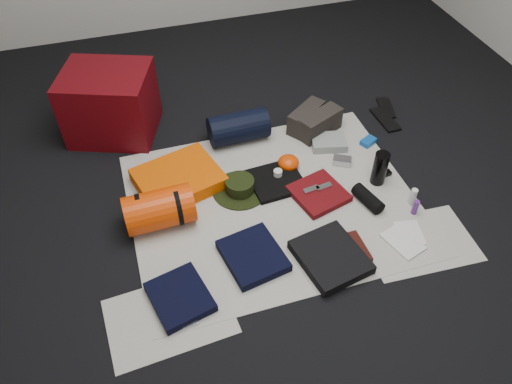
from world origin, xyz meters
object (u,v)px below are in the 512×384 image
object	(u,v)px
sleeping_pad	(179,179)
navy_duffel	(238,127)
stuff_sack	(159,209)
water_bottle	(380,168)
compact_camera	(342,161)
paperback_book	(353,249)
red_cabinet	(110,104)

from	to	relation	value
sleeping_pad	navy_duffel	size ratio (longest dim) A/B	1.24
stuff_sack	water_bottle	world-z (taller)	stuff_sack
compact_camera	paperback_book	world-z (taller)	compact_camera
sleeping_pad	stuff_sack	bearing A→B (deg)	-119.18
water_bottle	paperback_book	bearing A→B (deg)	-129.71
navy_duffel	compact_camera	world-z (taller)	navy_duffel
stuff_sack	sleeping_pad	bearing A→B (deg)	60.82
sleeping_pad	water_bottle	size ratio (longest dim) A/B	2.18
sleeping_pad	stuff_sack	distance (m)	0.31
red_cabinet	navy_duffel	distance (m)	0.83
red_cabinet	water_bottle	size ratio (longest dim) A/B	2.46
navy_duffel	compact_camera	bearing A→B (deg)	-38.80
stuff_sack	compact_camera	bearing A→B (deg)	7.48
navy_duffel	compact_camera	distance (m)	0.69
compact_camera	paperback_book	size ratio (longest dim) A/B	0.55
water_bottle	compact_camera	bearing A→B (deg)	123.23
red_cabinet	paperback_book	world-z (taller)	red_cabinet
navy_duffel	water_bottle	xyz separation A→B (m)	(0.68, -0.62, 0.01)
navy_duffel	water_bottle	size ratio (longest dim) A/B	1.75
stuff_sack	paperback_book	size ratio (longest dim) A/B	1.84
sleeping_pad	compact_camera	xyz separation A→B (m)	(0.99, -0.12, -0.02)
sleeping_pad	compact_camera	world-z (taller)	sleeping_pad
sleeping_pad	paperback_book	world-z (taller)	sleeping_pad
red_cabinet	sleeping_pad	xyz separation A→B (m)	(0.30, -0.63, -0.17)
red_cabinet	navy_duffel	world-z (taller)	red_cabinet
compact_camera	water_bottle	bearing A→B (deg)	-28.37
sleeping_pad	compact_camera	size ratio (longest dim) A/B	4.25
navy_duffel	water_bottle	world-z (taller)	water_bottle
water_bottle	compact_camera	xyz separation A→B (m)	(-0.14, 0.21, -0.09)
sleeping_pad	navy_duffel	xyz separation A→B (m)	(0.45, 0.30, 0.06)
sleeping_pad	paperback_book	distance (m)	1.08
stuff_sack	navy_duffel	world-z (taller)	stuff_sack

